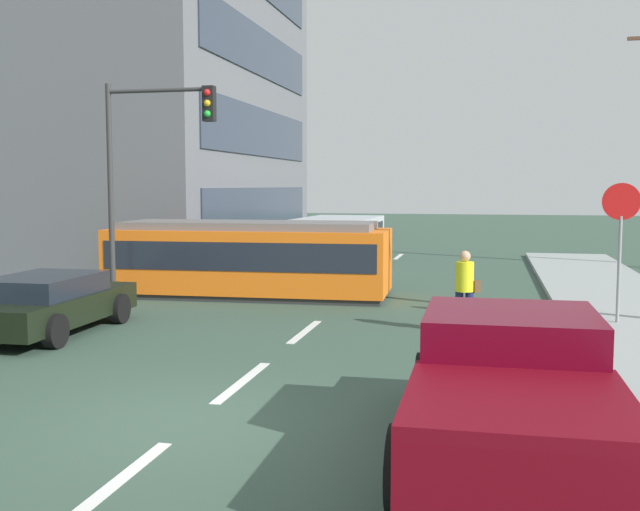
% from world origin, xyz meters
% --- Properties ---
extents(ground_plane, '(120.00, 120.00, 0.00)m').
position_xyz_m(ground_plane, '(0.00, 10.00, 0.00)').
color(ground_plane, '#364E41').
extents(lane_stripe_0, '(0.16, 2.40, 0.01)m').
position_xyz_m(lane_stripe_0, '(0.00, -2.00, 0.01)').
color(lane_stripe_0, silver).
rests_on(lane_stripe_0, ground).
extents(lane_stripe_1, '(0.16, 2.40, 0.01)m').
position_xyz_m(lane_stripe_1, '(0.00, 2.00, 0.01)').
color(lane_stripe_1, silver).
rests_on(lane_stripe_1, ground).
extents(lane_stripe_2, '(0.16, 2.40, 0.01)m').
position_xyz_m(lane_stripe_2, '(0.00, 6.00, 0.01)').
color(lane_stripe_2, silver).
rests_on(lane_stripe_2, ground).
extents(lane_stripe_3, '(0.16, 2.40, 0.01)m').
position_xyz_m(lane_stripe_3, '(0.00, 16.51, 0.01)').
color(lane_stripe_3, silver).
rests_on(lane_stripe_3, ground).
extents(lane_stripe_4, '(0.16, 2.40, 0.01)m').
position_xyz_m(lane_stripe_4, '(0.00, 22.51, 0.01)').
color(lane_stripe_4, silver).
rests_on(lane_stripe_4, ground).
extents(corner_building, '(17.59, 15.87, 16.00)m').
position_xyz_m(corner_building, '(-14.21, 20.95, 8.00)').
color(corner_building, slate).
rests_on(corner_building, ground).
extents(streetcar_tram, '(7.51, 2.81, 2.01)m').
position_xyz_m(streetcar_tram, '(-2.63, 10.51, 1.04)').
color(streetcar_tram, orange).
rests_on(streetcar_tram, ground).
extents(city_bus, '(2.67, 5.53, 1.83)m').
position_xyz_m(city_bus, '(-1.56, 16.98, 1.05)').
color(city_bus, '#ACB3B9').
rests_on(city_bus, ground).
extents(pedestrian_crossing, '(0.50, 0.36, 1.67)m').
position_xyz_m(pedestrian_crossing, '(3.17, 6.56, 0.94)').
color(pedestrian_crossing, '#1B204C').
rests_on(pedestrian_crossing, ground).
extents(pickup_truck_parked, '(2.30, 5.01, 1.55)m').
position_xyz_m(pickup_truck_parked, '(3.86, -0.45, 0.80)').
color(pickup_truck_parked, '#640612').
rests_on(pickup_truck_parked, ground).
extents(parked_sedan_mid, '(2.05, 4.29, 1.19)m').
position_xyz_m(parked_sedan_mid, '(-4.99, 4.72, 0.62)').
color(parked_sedan_mid, black).
rests_on(parked_sedan_mid, ground).
extents(parked_sedan_far, '(2.07, 4.42, 1.19)m').
position_xyz_m(parked_sedan_far, '(-4.82, 14.47, 0.62)').
color(parked_sedan_far, silver).
rests_on(parked_sedan_far, ground).
extents(stop_sign, '(0.76, 0.07, 2.88)m').
position_xyz_m(stop_sign, '(6.25, 7.72, 2.19)').
color(stop_sign, gray).
rests_on(stop_sign, sidewalk_curb_right).
extents(traffic_light_mast, '(2.85, 0.33, 5.47)m').
position_xyz_m(traffic_light_mast, '(-4.55, 8.58, 3.80)').
color(traffic_light_mast, '#333333').
rests_on(traffic_light_mast, ground).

